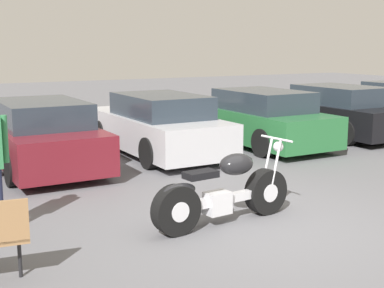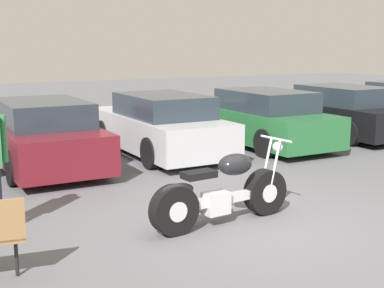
{
  "view_description": "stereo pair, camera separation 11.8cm",
  "coord_description": "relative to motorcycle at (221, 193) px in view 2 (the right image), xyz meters",
  "views": [
    {
      "loc": [
        -4.18,
        -5.45,
        2.39
      ],
      "look_at": [
        -0.12,
        1.78,
        0.85
      ],
      "focal_mm": 50.0,
      "sensor_mm": 36.0,
      "label": 1
    },
    {
      "loc": [
        -4.07,
        -5.51,
        2.39
      ],
      "look_at": [
        -0.12,
        1.78,
        0.85
      ],
      "focal_mm": 50.0,
      "sensor_mm": 36.0,
      "label": 2
    }
  ],
  "objects": [
    {
      "name": "parked_car_maroon",
      "position": [
        -1.3,
        4.7,
        0.2
      ],
      "size": [
        1.78,
        4.36,
        1.34
      ],
      "color": "maroon",
      "rests_on": "ground_plane"
    },
    {
      "name": "motorcycle",
      "position": [
        0.0,
        0.0,
        0.0
      ],
      "size": [
        2.19,
        0.62,
        1.09
      ],
      "color": "black",
      "rests_on": "ground_plane"
    },
    {
      "name": "parked_car_green",
      "position": [
        3.9,
        4.55,
        0.2
      ],
      "size": [
        1.78,
        4.36,
        1.34
      ],
      "color": "#286B38",
      "rests_on": "ground_plane"
    },
    {
      "name": "parked_car_silver",
      "position": [
        1.3,
        4.75,
        0.2
      ],
      "size": [
        1.78,
        4.36,
        1.34
      ],
      "color": "#BCBCC1",
      "rests_on": "ground_plane"
    },
    {
      "name": "parked_car_black",
      "position": [
        6.5,
        4.69,
        0.2
      ],
      "size": [
        1.78,
        4.36,
        1.34
      ],
      "color": "black",
      "rests_on": "ground_plane"
    },
    {
      "name": "ground_plane",
      "position": [
        0.42,
        -0.4,
        -0.43
      ],
      "size": [
        60.0,
        60.0,
        0.0
      ],
      "primitive_type": "plane",
      "color": "slate"
    }
  ]
}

